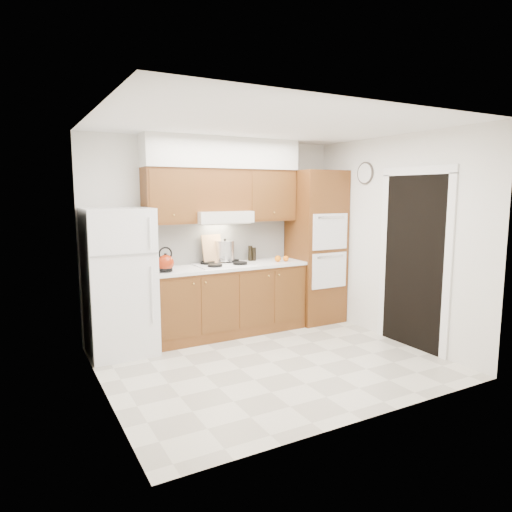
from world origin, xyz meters
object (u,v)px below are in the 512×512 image
Objects in this scene: stock_pot at (225,251)px; kettle at (166,263)px; fridge at (119,282)px; oven_cabinet at (316,247)px.

kettle is at bearing -162.19° from stock_pot.
fridge is 8.53× the size of kettle.
kettle is at bearing -177.38° from oven_cabinet.
kettle is 0.76× the size of stock_pot.
oven_cabinet is 8.24× the size of stock_pot.
kettle is 0.98m from stock_pot.
fridge reaches higher than kettle.
kettle is at bearing -7.35° from fridge.
oven_cabinet is 2.30m from kettle.
stock_pot is (0.93, 0.30, 0.05)m from kettle.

